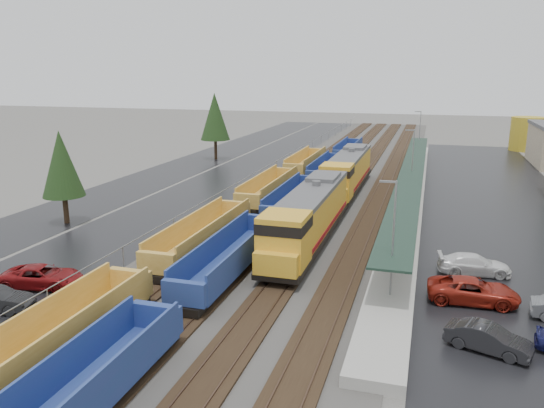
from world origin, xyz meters
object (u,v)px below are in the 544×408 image
(storage_tank, at_px, (528,134))
(parked_car_east_a, at_px, (488,339))
(locomotive_lead, at_px, (309,217))
(parked_car_east_c, at_px, (474,265))
(well_string_blue, at_px, (269,223))
(parked_car_east_b, at_px, (473,291))
(locomotive_trail, at_px, (347,172))
(well_string_yellow, at_px, (203,236))
(parked_car_west_c, at_px, (42,277))

(storage_tank, relative_size, parked_car_east_a, 1.44)
(locomotive_lead, distance_m, parked_car_east_c, 13.34)
(parked_car_east_c, bearing_deg, well_string_blue, 67.52)
(locomotive_lead, relative_size, well_string_blue, 0.20)
(parked_car_east_b, bearing_deg, locomotive_trail, 21.45)
(locomotive_trail, relative_size, parked_car_east_b, 3.85)
(locomotive_lead, xyz_separation_m, storage_tank, (26.52, 66.34, 0.51))
(locomotive_lead, height_order, storage_tank, storage_tank)
(parked_car_east_a, height_order, parked_car_east_b, parked_car_east_b)
(locomotive_trail, height_order, well_string_blue, locomotive_trail)
(well_string_yellow, distance_m, well_string_blue, 6.66)
(well_string_blue, xyz_separation_m, parked_car_east_b, (16.52, -9.68, -0.44))
(well_string_blue, xyz_separation_m, parked_car_east_a, (16.87, -15.92, -0.51))
(well_string_yellow, bearing_deg, locomotive_lead, 24.18)
(well_string_blue, height_order, parked_car_east_a, well_string_blue)
(parked_car_west_c, bearing_deg, parked_car_east_a, -103.20)
(well_string_blue, height_order, storage_tank, storage_tank)
(locomotive_lead, distance_m, locomotive_trail, 21.00)
(parked_car_east_b, bearing_deg, well_string_blue, 57.70)
(locomotive_lead, relative_size, locomotive_trail, 1.00)
(parked_car_east_b, bearing_deg, well_string_yellow, 76.07)
(parked_car_east_c, bearing_deg, locomotive_trail, 21.01)
(locomotive_trail, height_order, parked_car_west_c, locomotive_trail)
(storage_tank, relative_size, parked_car_west_c, 1.15)
(locomotive_trail, height_order, well_string_yellow, locomotive_trail)
(locomotive_lead, height_order, parked_car_east_c, locomotive_lead)
(storage_tank, xyz_separation_m, parked_car_east_b, (-14.00, -74.29, -2.32))
(well_string_yellow, bearing_deg, storage_tank, 63.72)
(parked_car_east_b, height_order, parked_car_east_c, parked_car_east_b)
(locomotive_lead, xyz_separation_m, parked_car_east_c, (12.91, -2.81, -1.85))
(locomotive_lead, distance_m, parked_car_west_c, 20.70)
(locomotive_lead, distance_m, storage_tank, 71.44)
(locomotive_lead, xyz_separation_m, parked_car_east_b, (12.52, -7.95, -1.81))
(well_string_blue, relative_size, parked_car_east_c, 21.48)
(storage_tank, distance_m, parked_car_west_c, 90.38)
(parked_car_west_c, bearing_deg, locomotive_lead, -60.60)
(locomotive_trail, bearing_deg, well_string_blue, -101.73)
(parked_car_east_c, bearing_deg, locomotive_lead, 70.27)
(well_string_blue, xyz_separation_m, parked_car_west_c, (-11.42, -15.42, -0.48))
(locomotive_lead, height_order, well_string_blue, locomotive_lead)
(well_string_blue, height_order, parked_car_east_b, well_string_blue)
(parked_car_west_c, bearing_deg, storage_tank, -39.85)
(locomotive_lead, bearing_deg, parked_car_east_c, -12.26)
(locomotive_lead, height_order, parked_car_east_a, locomotive_lead)
(locomotive_trail, xyz_separation_m, parked_car_east_c, (12.91, -23.81, -1.85))
(locomotive_trail, distance_m, storage_tank, 52.53)
(well_string_yellow, bearing_deg, parked_car_west_c, -126.33)
(parked_car_west_c, distance_m, parked_car_east_b, 28.53)
(parked_car_east_b, bearing_deg, locomotive_lead, 55.65)
(locomotive_lead, xyz_separation_m, well_string_blue, (-4.00, 1.73, -1.37))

